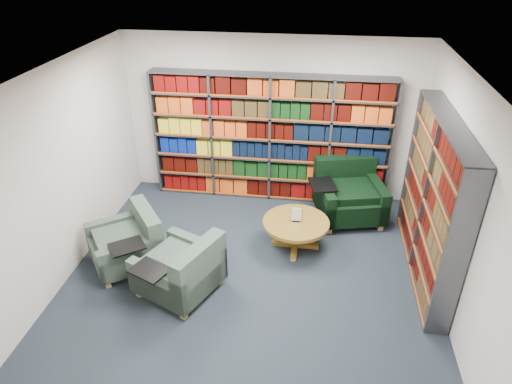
# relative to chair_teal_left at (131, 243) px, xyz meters

# --- Properties ---
(room_shell) EXTENTS (5.02, 5.02, 2.82)m
(room_shell) POSITION_rel_chair_teal_left_xyz_m (1.73, -0.15, 1.07)
(room_shell) COLOR black
(room_shell) RESTS_ON ground
(bookshelf_back) EXTENTS (4.00, 0.28, 2.20)m
(bookshelf_back) POSITION_rel_chair_teal_left_xyz_m (1.73, 2.19, 0.77)
(bookshelf_back) COLOR #47494F
(bookshelf_back) RESTS_ON ground
(bookshelf_right) EXTENTS (0.28, 2.50, 2.20)m
(bookshelf_right) POSITION_rel_chair_teal_left_xyz_m (4.07, 0.45, 0.77)
(bookshelf_right) COLOR #47494F
(bookshelf_right) RESTS_ON ground
(chair_teal_left) EXTENTS (1.25, 1.26, 0.81)m
(chair_teal_left) POSITION_rel_chair_teal_left_xyz_m (0.00, 0.00, 0.00)
(chair_teal_left) COLOR #082B38
(chair_teal_left) RESTS_ON ground
(chair_green_right) EXTENTS (1.32, 1.23, 0.93)m
(chair_green_right) POSITION_rel_chair_teal_left_xyz_m (3.08, 1.74, 0.05)
(chair_green_right) COLOR black
(chair_green_right) RESTS_ON ground
(chair_teal_front) EXTENTS (1.21, 1.23, 0.83)m
(chair_teal_front) POSITION_rel_chair_teal_left_xyz_m (0.92, -0.52, 0.01)
(chair_teal_front) COLOR #082B38
(chair_teal_front) RESTS_ON ground
(coffee_table) EXTENTS (0.98, 0.98, 0.69)m
(coffee_table) POSITION_rel_chair_teal_left_xyz_m (2.29, 0.69, 0.04)
(coffee_table) COLOR olive
(coffee_table) RESTS_ON ground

